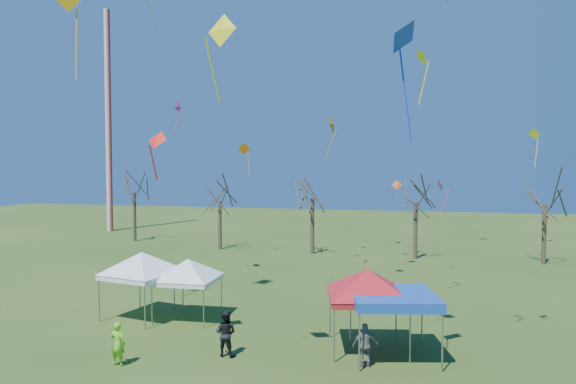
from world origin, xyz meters
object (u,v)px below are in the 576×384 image
(tree_4, at_px, (545,183))
(person_dark, at_px, (226,333))
(tree_2, at_px, (312,179))
(tree_3, at_px, (416,182))
(tent_white_west, at_px, (142,257))
(person_green, at_px, (118,344))
(tree_0, at_px, (134,175))
(tent_blue, at_px, (393,298))
(radio_mast, at_px, (108,121))
(tent_white_mid, at_px, (188,263))
(tree_1, at_px, (220,184))
(tent_red, at_px, (368,274))
(person_grey, at_px, (365,345))

(tree_4, bearing_deg, person_dark, -124.60)
(tree_2, xyz_separation_m, tree_3, (8.40, -0.33, -0.21))
(tree_2, relative_size, tree_3, 1.03)
(tent_white_west, xyz_separation_m, person_green, (2.27, -5.59, -2.15))
(tree_0, xyz_separation_m, tree_2, (18.48, -3.01, -0.20))
(tent_blue, bearing_deg, tree_4, 65.57)
(tree_0, height_order, person_dark, tree_0)
(radio_mast, bearing_deg, tent_white_mid, -51.18)
(tent_blue, distance_m, person_green, 10.31)
(tent_white_mid, bearing_deg, person_green, -89.58)
(tree_4, bearing_deg, radio_mast, 167.01)
(tree_1, xyz_separation_m, person_green, (6.48, -26.01, -4.99))
(tree_1, relative_size, tent_white_mid, 2.01)
(tree_2, height_order, tree_3, tree_2)
(tree_4, bearing_deg, tree_0, 174.66)
(tent_white_mid, xyz_separation_m, tent_blue, (9.69, -2.59, -0.42))
(tree_1, bearing_deg, tree_2, -1.85)
(tent_white_mid, height_order, person_dark, tent_white_mid)
(tree_0, bearing_deg, tree_4, -5.34)
(tent_white_mid, distance_m, tent_red, 8.91)
(tent_blue, bearing_deg, tent_red, 152.38)
(tree_0, xyz_separation_m, tent_blue, (26.21, -25.39, -4.23))
(tree_3, bearing_deg, tree_0, 172.92)
(tree_1, height_order, tent_blue, tree_1)
(person_green, xyz_separation_m, person_dark, (3.44, 1.88, 0.07))
(tree_2, distance_m, person_grey, 25.23)
(person_green, bearing_deg, tent_blue, -157.90)
(person_grey, xyz_separation_m, person_dark, (-5.29, -0.20, 0.08))
(radio_mast, xyz_separation_m, tree_3, (34.03, -9.96, -6.42))
(tree_0, height_order, person_grey, tree_0)
(tree_0, relative_size, person_green, 5.25)
(tent_white_west, xyz_separation_m, person_dark, (5.71, -3.72, -2.08))
(radio_mast, bearing_deg, person_dark, -50.96)
(tree_1, height_order, person_dark, tree_1)
(tree_4, bearing_deg, person_grey, -115.10)
(tree_2, relative_size, tent_white_mid, 2.18)
(person_green, bearing_deg, tree_3, -109.17)
(tree_3, bearing_deg, tree_4, -0.26)
(tree_0, xyz_separation_m, tent_red, (25.18, -24.86, -3.49))
(person_dark, bearing_deg, tent_white_west, -29.71)
(tree_0, bearing_deg, tent_red, -44.63)
(tent_blue, xyz_separation_m, person_green, (-9.64, -3.35, -1.45))
(tree_2, relative_size, person_green, 5.10)
(tent_white_mid, bearing_deg, tent_blue, -14.97)
(tent_blue, bearing_deg, tent_white_mid, 165.03)
(tree_2, height_order, tent_white_west, tree_2)
(tent_white_mid, bearing_deg, tree_3, 61.97)
(tree_0, xyz_separation_m, tree_1, (10.08, -2.73, -0.70))
(tree_3, relative_size, person_green, 4.93)
(tree_1, distance_m, tent_white_mid, 21.31)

